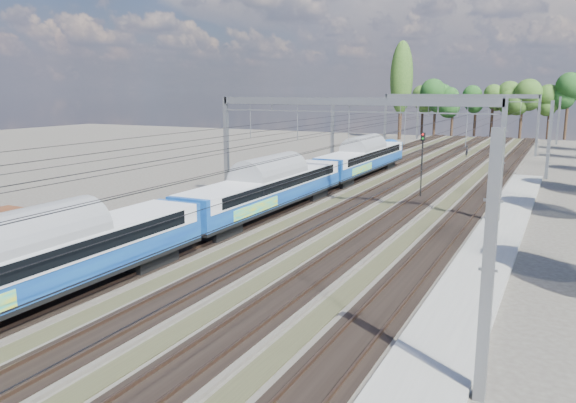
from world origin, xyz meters
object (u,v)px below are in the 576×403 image
at_px(worker, 467,151).
at_px(signal_far, 502,146).
at_px(emu_train, 267,183).
at_px(signal_near, 422,157).

relative_size(worker, signal_far, 0.32).
bearing_deg(emu_train, signal_near, 56.31).
height_order(emu_train, signal_far, signal_far).
relative_size(emu_train, worker, 38.25).
bearing_deg(signal_far, emu_train, -116.24).
bearing_deg(emu_train, signal_far, 67.00).
height_order(emu_train, worker, emu_train).
bearing_deg(signal_near, signal_far, 80.19).
relative_size(emu_train, signal_far, 12.40).
bearing_deg(emu_train, worker, 81.54).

